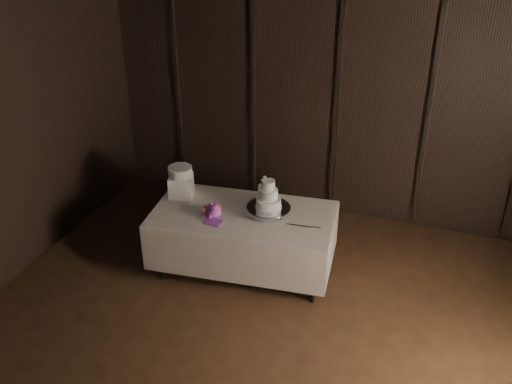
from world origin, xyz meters
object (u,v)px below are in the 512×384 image
at_px(bouquet, 213,211).
at_px(small_cake, 180,172).
at_px(display_table, 243,239).
at_px(wedding_cake, 266,197).
at_px(cake_stand, 268,211).
at_px(box_pedestal, 181,186).

xyz_separation_m(bouquet, small_cake, (-0.54, 0.32, 0.23)).
height_order(display_table, wedding_cake, wedding_cake).
height_order(cake_stand, wedding_cake, wedding_cake).
bearing_deg(box_pedestal, small_cake, -90.00).
xyz_separation_m(wedding_cake, box_pedestal, (-1.06, 0.08, -0.09)).
distance_m(wedding_cake, small_cake, 1.06).
height_order(wedding_cake, bouquet, wedding_cake).
height_order(cake_stand, small_cake, small_cake).
bearing_deg(cake_stand, bouquet, -154.58).
bearing_deg(display_table, box_pedestal, 164.35).
relative_size(display_table, small_cake, 7.68).
bearing_deg(small_cake, display_table, -9.55).
distance_m(display_table, cake_stand, 0.48).
xyz_separation_m(cake_stand, box_pedestal, (-1.08, 0.06, 0.08)).
distance_m(cake_stand, small_cake, 1.11).
bearing_deg(cake_stand, small_cake, 176.55).
distance_m(cake_stand, bouquet, 0.60).
relative_size(box_pedestal, small_cake, 0.96).
bearing_deg(small_cake, wedding_cake, -4.26).
distance_m(cake_stand, wedding_cake, 0.17).
relative_size(bouquet, box_pedestal, 1.59).
distance_m(bouquet, small_cake, 0.67).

